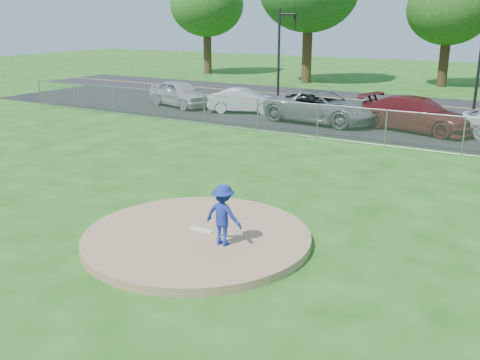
{
  "coord_description": "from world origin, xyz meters",
  "views": [
    {
      "loc": [
        6.88,
        -9.56,
        5.1
      ],
      "look_at": [
        0.0,
        2.0,
        1.0
      ],
      "focal_mm": 40.0,
      "sensor_mm": 36.0,
      "label": 1
    }
  ],
  "objects_px": {
    "traffic_cone": "(281,113)",
    "parked_car_darkred": "(417,114)",
    "traffic_signal_left": "(282,46)",
    "parked_car_gray": "(321,107)",
    "parked_car_silver": "(180,93)",
    "parked_car_white": "(244,101)",
    "pitcher": "(223,215)"
  },
  "relations": [
    {
      "from": "parked_car_silver",
      "to": "parked_car_white",
      "type": "relative_size",
      "value": 1.13
    },
    {
      "from": "traffic_signal_left",
      "to": "parked_car_gray",
      "type": "height_order",
      "value": "traffic_signal_left"
    },
    {
      "from": "parked_car_darkred",
      "to": "traffic_cone",
      "type": "bearing_deg",
      "value": 109.74
    },
    {
      "from": "pitcher",
      "to": "parked_car_darkred",
      "type": "bearing_deg",
      "value": -90.87
    },
    {
      "from": "traffic_signal_left",
      "to": "parked_car_silver",
      "type": "xyz_separation_m",
      "value": [
        -3.71,
        -6.03,
        -2.59
      ]
    },
    {
      "from": "pitcher",
      "to": "parked_car_silver",
      "type": "xyz_separation_m",
      "value": [
        -13.34,
        16.16,
        -0.12
      ]
    },
    {
      "from": "traffic_signal_left",
      "to": "traffic_cone",
      "type": "relative_size",
      "value": 8.75
    },
    {
      "from": "parked_car_darkred",
      "to": "pitcher",
      "type": "bearing_deg",
      "value": -167.03
    },
    {
      "from": "traffic_signal_left",
      "to": "parked_car_silver",
      "type": "relative_size",
      "value": 1.24
    },
    {
      "from": "parked_car_white",
      "to": "parked_car_darkred",
      "type": "height_order",
      "value": "parked_car_darkred"
    },
    {
      "from": "parked_car_silver",
      "to": "parked_car_white",
      "type": "distance_m",
      "value": 4.36
    },
    {
      "from": "traffic_signal_left",
      "to": "pitcher",
      "type": "height_order",
      "value": "traffic_signal_left"
    },
    {
      "from": "traffic_signal_left",
      "to": "parked_car_silver",
      "type": "distance_m",
      "value": 7.54
    },
    {
      "from": "parked_car_white",
      "to": "parked_car_gray",
      "type": "bearing_deg",
      "value": -120.16
    },
    {
      "from": "traffic_signal_left",
      "to": "pitcher",
      "type": "xyz_separation_m",
      "value": [
        9.63,
        -22.19,
        -2.46
      ]
    },
    {
      "from": "parked_car_silver",
      "to": "traffic_signal_left",
      "type": "bearing_deg",
      "value": -14.28
    },
    {
      "from": "parked_car_silver",
      "to": "parked_car_white",
      "type": "bearing_deg",
      "value": -71.31
    },
    {
      "from": "traffic_cone",
      "to": "parked_car_silver",
      "type": "distance_m",
      "value": 7.13
    },
    {
      "from": "traffic_signal_left",
      "to": "parked_car_darkred",
      "type": "distance_m",
      "value": 12.11
    },
    {
      "from": "traffic_signal_left",
      "to": "pitcher",
      "type": "bearing_deg",
      "value": -66.53
    },
    {
      "from": "parked_car_darkred",
      "to": "parked_car_white",
      "type": "bearing_deg",
      "value": 103.41
    },
    {
      "from": "traffic_signal_left",
      "to": "parked_car_silver",
      "type": "height_order",
      "value": "traffic_signal_left"
    },
    {
      "from": "traffic_cone",
      "to": "parked_car_darkred",
      "type": "distance_m",
      "value": 6.78
    },
    {
      "from": "traffic_cone",
      "to": "parked_car_white",
      "type": "height_order",
      "value": "parked_car_white"
    },
    {
      "from": "parked_car_darkred",
      "to": "traffic_signal_left",
      "type": "bearing_deg",
      "value": 73.46
    },
    {
      "from": "pitcher",
      "to": "parked_car_white",
      "type": "distance_m",
      "value": 18.58
    },
    {
      "from": "traffic_cone",
      "to": "pitcher",
      "type": "bearing_deg",
      "value": -67.97
    },
    {
      "from": "parked_car_silver",
      "to": "parked_car_white",
      "type": "height_order",
      "value": "parked_car_silver"
    },
    {
      "from": "parked_car_silver",
      "to": "parked_car_gray",
      "type": "relative_size",
      "value": 0.79
    },
    {
      "from": "traffic_signal_left",
      "to": "parked_car_gray",
      "type": "distance_m",
      "value": 8.93
    },
    {
      "from": "traffic_cone",
      "to": "parked_car_darkred",
      "type": "bearing_deg",
      "value": 5.03
    },
    {
      "from": "parked_car_gray",
      "to": "parked_car_darkred",
      "type": "height_order",
      "value": "parked_car_gray"
    }
  ]
}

